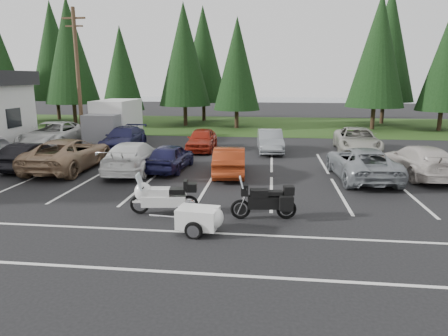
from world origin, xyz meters
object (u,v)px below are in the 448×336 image
box_truck (112,122)px  car_far_4 (357,140)px  car_far_2 (202,139)px  car_far_3 (270,141)px  adventure_motorcycle (264,198)px  car_near_5 (229,161)px  utility_pole (78,74)px  touring_motorcycle (164,194)px  car_near_1 (31,156)px  car_far_0 (53,135)px  car_near_7 (419,161)px  car_near_6 (362,163)px  car_far_1 (124,138)px  car_near_4 (170,157)px  cargo_trailer (198,220)px  car_near_2 (69,154)px  car_near_3 (134,157)px

box_truck → car_far_4: box_truck is taller
car_far_2 → car_far_3: (4.26, -0.03, -0.01)m
adventure_motorcycle → car_far_3: bearing=82.9°
car_near_5 → car_far_3: bearing=-111.4°
utility_pole → touring_motorcycle: size_ratio=3.54×
car_near_1 → adventure_motorcycle: adventure_motorcycle is taller
car_far_0 → car_far_4: bearing=-2.0°
car_near_7 → car_far_3: size_ratio=1.21×
car_far_0 → car_far_3: 14.07m
adventure_motorcycle → car_near_6: bearing=47.3°
car_far_0 → adventure_motorcycle: size_ratio=2.54×
car_near_1 → car_far_0: car_far_0 is taller
car_far_4 → car_near_6: bearing=-95.9°
box_truck → car_far_1: (1.81, -2.69, -0.75)m
car_near_4 → car_far_0: bearing=-27.1°
car_near_4 → cargo_trailer: size_ratio=2.31×
car_far_4 → adventure_motorcycle: (-5.41, -12.57, -0.02)m
box_truck → car_near_4: size_ratio=1.43×
car_near_5 → car_far_4: car_far_4 is taller
box_truck → car_near_6: 17.57m
car_far_3 → car_far_4: 5.30m
car_far_0 → car_near_2: bearing=-58.7°
car_near_1 → car_near_7: (18.76, 0.62, 0.06)m
box_truck → car_near_3: size_ratio=1.11×
car_far_0 → car_far_4: size_ratio=1.12×
touring_motorcycle → box_truck: bearing=110.6°
car_near_5 → cargo_trailer: car_near_5 is taller
car_far_3 → car_near_4: bearing=-135.5°
car_far_2 → car_far_1: bearing=-178.9°
car_near_1 → car_near_2: size_ratio=0.72×
utility_pole → car_far_2: (8.83, -2.01, -4.01)m
car_near_1 → car_far_4: car_far_4 is taller
car_far_0 → touring_motorcycle: size_ratio=2.35×
utility_pole → cargo_trailer: size_ratio=5.29×
utility_pole → box_truck: size_ratio=1.61×
car_near_6 → car_near_7: 2.86m
car_far_1 → car_far_4: bearing=1.1°
car_near_5 → touring_motorcycle: 5.98m
box_truck → car_near_5: size_ratio=1.37×
car_near_2 → touring_motorcycle: car_near_2 is taller
car_near_2 → car_near_7: (16.78, 0.58, -0.06)m
box_truck → car_far_4: 16.50m
car_near_3 → car_far_4: car_far_4 is taller
box_truck → car_near_6: size_ratio=1.08×
utility_pole → car_near_2: (3.18, -8.04, -3.92)m
car_near_6 → car_far_4: size_ratio=0.97×
car_near_2 → car_near_7: size_ratio=1.13×
car_near_6 → car_far_0: (-18.20, 6.17, 0.11)m
car_near_7 → box_truck: bearing=-29.7°
car_near_4 → touring_motorcycle: size_ratio=1.55×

